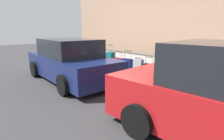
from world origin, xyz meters
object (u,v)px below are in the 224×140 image
object	(u,v)px
suitcase_maroon_0	(213,80)
suitcase_maroon_7	(118,65)
suitcase_olive_9	(103,60)
bollard_post	(70,53)
suitcase_black_4	(149,71)
suitcase_teal_8	(111,61)
suitcase_olive_2	(175,76)
suitcase_red_10	(97,59)
suitcase_red_3	(160,73)
suitcase_black_11	(89,58)
suitcase_teal_1	(191,80)
suitcase_navy_6	(127,66)
parked_car_navy_1	(70,61)
suitcase_silver_5	(138,67)
fire_hydrant	(79,55)

from	to	relation	value
suitcase_maroon_0	suitcase_maroon_7	distance (m)	3.77
suitcase_olive_9	bollard_post	size ratio (longest dim) A/B	0.92
suitcase_black_4	suitcase_teal_8	world-z (taller)	suitcase_teal_8
bollard_post	suitcase_olive_2	bearing A→B (deg)	-178.15
suitcase_olive_2	suitcase_red_10	size ratio (longest dim) A/B	0.90
suitcase_olive_9	bollard_post	xyz separation A→B (m)	(2.75, 0.15, 0.06)
suitcase_red_3	suitcase_black_11	world-z (taller)	suitcase_black_11
suitcase_maroon_7	suitcase_black_11	xyz separation A→B (m)	(2.12, 0.01, 0.07)
suitcase_teal_1	suitcase_teal_8	size ratio (longest dim) A/B	0.69
suitcase_navy_6	bollard_post	size ratio (longest dim) A/B	1.08
suitcase_red_10	bollard_post	bearing A→B (deg)	4.56
bollard_post	suitcase_red_10	bearing A→B (deg)	-175.44
suitcase_red_3	parked_car_navy_1	world-z (taller)	parked_car_navy_1
suitcase_silver_5	suitcase_black_11	world-z (taller)	suitcase_black_11
suitcase_maroon_7	suitcase_silver_5	bearing A→B (deg)	-177.32
suitcase_silver_5	suitcase_olive_2	bearing A→B (deg)	-179.91
suitcase_olive_2	suitcase_black_11	distance (m)	4.76
suitcase_red_3	suitcase_silver_5	size ratio (longest dim) A/B	1.15
suitcase_red_3	suitcase_teal_8	distance (m)	2.67
suitcase_black_11	suitcase_black_4	bearing A→B (deg)	-179.54
suitcase_maroon_0	suitcase_black_4	xyz separation A→B (m)	(2.17, 0.04, -0.11)
suitcase_olive_2	bollard_post	world-z (taller)	bollard_post
suitcase_maroon_0	suitcase_teal_8	world-z (taller)	suitcase_teal_8
suitcase_black_11	fire_hydrant	world-z (taller)	suitcase_black_11
suitcase_silver_5	bollard_post	world-z (taller)	bollard_post
suitcase_red_3	suitcase_navy_6	world-z (taller)	suitcase_navy_6
suitcase_silver_5	fire_hydrant	size ratio (longest dim) A/B	0.93
suitcase_silver_5	suitcase_maroon_7	size ratio (longest dim) A/B	0.82
suitcase_red_3	fire_hydrant	world-z (taller)	suitcase_red_3
suitcase_red_3	suitcase_olive_9	distance (m)	3.16
suitcase_maroon_0	suitcase_navy_6	world-z (taller)	suitcase_maroon_0
suitcase_red_3	suitcase_maroon_7	world-z (taller)	suitcase_maroon_7
suitcase_maroon_0	fire_hydrant	bearing A→B (deg)	0.54
suitcase_teal_1	parked_car_navy_1	world-z (taller)	parked_car_navy_1
suitcase_maroon_0	suitcase_red_3	distance (m)	1.66
suitcase_navy_6	suitcase_black_11	xyz separation A→B (m)	(2.68, -0.01, 0.05)
suitcase_black_4	suitcase_red_10	bearing A→B (deg)	-0.09
bollard_post	suitcase_silver_5	bearing A→B (deg)	-177.59
suitcase_black_4	suitcase_navy_6	distance (m)	1.03
suitcase_red_3	fire_hydrant	xyz separation A→B (m)	(5.19, -0.04, 0.11)
suitcase_black_11	suitcase_olive_9	bearing A→B (deg)	-179.82
suitcase_maroon_7	suitcase_olive_2	bearing A→B (deg)	-178.85
suitcase_black_11	suitcase_red_3	bearing A→B (deg)	179.48
suitcase_maroon_0	suitcase_olive_9	xyz separation A→B (m)	(4.81, 0.07, -0.01)
suitcase_navy_6	bollard_post	world-z (taller)	suitcase_navy_6
suitcase_olive_2	bollard_post	bearing A→B (deg)	1.85
suitcase_navy_6	fire_hydrant	size ratio (longest dim) A/B	1.23
suitcase_maroon_0	parked_car_navy_1	size ratio (longest dim) A/B	0.23
suitcase_maroon_7	bollard_post	size ratio (longest dim) A/B	1.00
suitcase_red_10	fire_hydrant	bearing A→B (deg)	1.08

